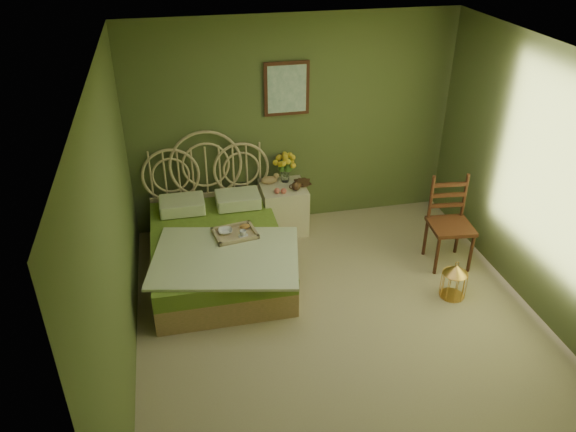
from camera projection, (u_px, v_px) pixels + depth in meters
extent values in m
plane|color=tan|center=(343.00, 327.00, 5.57)|extent=(4.50, 4.50, 0.00)
plane|color=silver|center=(360.00, 65.00, 4.27)|extent=(4.50, 4.50, 0.00)
plane|color=#525D31|center=(293.00, 124.00, 6.82)|extent=(4.00, 0.00, 4.00)
plane|color=#525D31|center=(115.00, 240.00, 4.55)|extent=(0.00, 4.50, 4.50)
plane|color=#525D31|center=(553.00, 191.00, 5.29)|extent=(0.00, 4.50, 4.50)
cube|color=#3C1E10|center=(287.00, 89.00, 6.56)|extent=(0.54, 0.03, 0.64)
cube|color=silver|center=(287.00, 89.00, 6.54)|extent=(0.46, 0.01, 0.56)
cube|color=tan|center=(218.00, 262.00, 6.30)|extent=(1.42, 1.89, 0.28)
cube|color=olive|center=(217.00, 244.00, 6.18)|extent=(1.42, 1.89, 0.19)
cube|color=#F2F2CD|center=(226.00, 257.00, 5.77)|extent=(1.69, 1.42, 0.03)
cube|color=#F2F2CD|center=(182.00, 205.00, 6.59)|extent=(0.52, 0.38, 0.15)
cube|color=#F2F2CD|center=(238.00, 199.00, 6.71)|extent=(0.52, 0.38, 0.15)
cube|color=tan|center=(235.00, 236.00, 6.12)|extent=(0.50, 0.42, 0.04)
ellipsoid|color=#B77A38|center=(245.00, 226.00, 6.19)|extent=(0.12, 0.07, 0.05)
cube|color=beige|center=(283.00, 208.00, 7.05)|extent=(0.55, 0.55, 0.60)
cylinder|color=silver|center=(285.00, 175.00, 6.98)|extent=(0.10, 0.10, 0.18)
ellipsoid|color=tan|center=(269.00, 180.00, 6.94)|extent=(0.21, 0.11, 0.10)
sphere|color=#CE5F50|center=(277.00, 191.00, 6.72)|extent=(0.07, 0.07, 0.07)
sphere|color=#CE5F50|center=(284.00, 191.00, 6.72)|extent=(0.07, 0.07, 0.07)
cube|color=#3C1E10|center=(451.00, 226.00, 6.30)|extent=(0.50, 0.50, 0.04)
cylinder|color=#3C1E10|center=(439.00, 256.00, 6.22)|extent=(0.04, 0.04, 0.49)
cylinder|color=#3C1E10|center=(472.00, 252.00, 6.29)|extent=(0.04, 0.04, 0.49)
cylinder|color=#3C1E10|center=(425.00, 238.00, 6.55)|extent=(0.04, 0.04, 0.49)
cylinder|color=#3C1E10|center=(455.00, 234.00, 6.62)|extent=(0.04, 0.04, 0.49)
cube|color=#3C1E10|center=(446.00, 197.00, 6.33)|extent=(0.39, 0.08, 0.54)
cylinder|color=gold|center=(451.00, 295.00, 6.00)|extent=(0.26, 0.26, 0.01)
cylinder|color=gold|center=(453.00, 285.00, 5.93)|extent=(0.26, 0.26, 0.29)
cone|color=gold|center=(456.00, 269.00, 5.83)|extent=(0.26, 0.26, 0.10)
imported|color=#381E0F|center=(297.00, 184.00, 6.94)|extent=(0.19, 0.23, 0.02)
imported|color=#472819|center=(297.00, 182.00, 6.93)|extent=(0.22, 0.25, 0.02)
imported|color=white|center=(225.00, 231.00, 6.12)|extent=(0.16, 0.16, 0.04)
imported|color=white|center=(243.00, 233.00, 6.06)|extent=(0.08, 0.08, 0.07)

